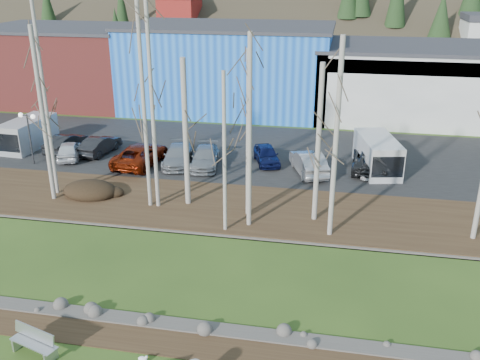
% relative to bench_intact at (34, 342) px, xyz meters
% --- Properties ---
extents(dirt_strip, '(80.00, 1.80, 0.03)m').
position_rel_bench_intact_xyz_m(dirt_strip, '(5.27, 1.60, -0.49)').
color(dirt_strip, '#382616').
rests_on(dirt_strip, ground).
extents(near_bank_rocks, '(80.00, 0.80, 0.50)m').
position_rel_bench_intact_xyz_m(near_bank_rocks, '(5.27, 2.60, -0.50)').
color(near_bank_rocks, '#47423D').
rests_on(near_bank_rocks, ground).
extents(river, '(80.00, 8.00, 0.90)m').
position_rel_bench_intact_xyz_m(river, '(5.27, 6.70, -0.50)').
color(river, black).
rests_on(river, ground).
extents(far_bank_rocks, '(80.00, 0.80, 0.46)m').
position_rel_bench_intact_xyz_m(far_bank_rocks, '(5.27, 10.80, -0.50)').
color(far_bank_rocks, '#47423D').
rests_on(far_bank_rocks, ground).
extents(far_bank, '(80.00, 7.00, 0.15)m').
position_rel_bench_intact_xyz_m(far_bank, '(5.27, 14.00, -0.43)').
color(far_bank, '#382616').
rests_on(far_bank, ground).
extents(parking_lot, '(80.00, 14.00, 0.14)m').
position_rel_bench_intact_xyz_m(parking_lot, '(5.27, 24.50, -0.43)').
color(parking_lot, black).
rests_on(parking_lot, ground).
extents(building_brick, '(16.32, 12.24, 7.80)m').
position_rel_bench_intact_xyz_m(building_brick, '(-18.73, 38.50, 3.41)').
color(building_brick, '#9C3934').
rests_on(building_brick, ground).
extents(building_blue, '(20.40, 12.24, 8.30)m').
position_rel_bench_intact_xyz_m(building_blue, '(-0.73, 38.50, 3.66)').
color(building_blue, blue).
rests_on(building_blue, ground).
extents(building_white, '(18.36, 12.24, 6.80)m').
position_rel_bench_intact_xyz_m(building_white, '(17.27, 38.48, 2.91)').
color(building_white, '#B7B8B3').
rests_on(building_white, ground).
extents(bench_intact, '(2.08, 1.16, 1.00)m').
position_rel_bench_intact_xyz_m(bench_intact, '(0.00, 0.00, 0.00)').
color(bench_intact, '#B2B5B7').
rests_on(bench_intact, ground).
extents(seagull, '(0.42, 0.20, 0.30)m').
position_rel_bench_intact_xyz_m(seagull, '(4.13, 0.27, -0.33)').
color(seagull, gold).
rests_on(seagull, ground).
extents(dirt_mound, '(3.44, 2.43, 0.67)m').
position_rel_bench_intact_xyz_m(dirt_mound, '(-4.51, 14.09, -0.01)').
color(dirt_mound, black).
rests_on(dirt_mound, far_bank).
extents(birch_0, '(0.26, 0.26, 10.41)m').
position_rel_bench_intact_xyz_m(birch_0, '(-6.49, 13.15, 4.86)').
color(birch_0, '#ACA69C').
rests_on(birch_0, far_bank).
extents(birch_1, '(0.21, 0.21, 11.71)m').
position_rel_bench_intact_xyz_m(birch_1, '(-6.73, 14.04, 5.50)').
color(birch_1, '#ACA69C').
rests_on(birch_1, far_bank).
extents(birch_2, '(0.32, 0.32, 8.74)m').
position_rel_bench_intact_xyz_m(birch_2, '(1.88, 14.06, 4.02)').
color(birch_2, '#ACA69C').
rests_on(birch_2, far_bank).
extents(birch_3, '(0.23, 0.23, 11.82)m').
position_rel_bench_intact_xyz_m(birch_3, '(0.22, 13.34, 5.56)').
color(birch_3, '#ACA69C').
rests_on(birch_3, far_bank).
extents(birch_4, '(0.25, 0.25, 10.44)m').
position_rel_bench_intact_xyz_m(birch_4, '(6.01, 11.88, 4.87)').
color(birch_4, '#ACA69C').
rests_on(birch_4, far_bank).
extents(birch_5, '(0.22, 0.22, 9.44)m').
position_rel_bench_intact_xyz_m(birch_5, '(5.68, 13.30, 4.37)').
color(birch_5, '#ACA69C').
rests_on(birch_5, far_bank).
extents(birch_6, '(0.20, 0.20, 8.65)m').
position_rel_bench_intact_xyz_m(birch_6, '(4.85, 11.05, 3.97)').
color(birch_6, '#ACA69C').
rests_on(birch_6, far_bank).
extents(birch_7, '(0.26, 0.26, 10.41)m').
position_rel_bench_intact_xyz_m(birch_7, '(10.47, 11.56, 4.86)').
color(birch_7, '#ACA69C').
rests_on(birch_7, far_bank).
extents(birch_8, '(0.28, 0.28, 8.83)m').
position_rel_bench_intact_xyz_m(birch_8, '(9.54, 13.30, 4.07)').
color(birch_8, '#ACA69C').
rests_on(birch_8, far_bank).
extents(birch_10, '(0.23, 0.23, 11.82)m').
position_rel_bench_intact_xyz_m(birch_10, '(-0.28, 13.34, 5.56)').
color(birch_10, '#ACA69C').
rests_on(birch_10, far_bank).
extents(street_lamp, '(1.41, 0.56, 3.76)m').
position_rel_bench_intact_xyz_m(street_lamp, '(-11.15, 18.70, 2.60)').
color(street_lamp, '#262628').
rests_on(street_lamp, parking_lot).
extents(car_0, '(2.81, 4.17, 1.32)m').
position_rel_bench_intact_xyz_m(car_0, '(-9.11, 20.29, 0.30)').
color(car_0, white).
rests_on(car_0, parking_lot).
extents(car_1, '(2.00, 4.30, 1.36)m').
position_rel_bench_intact_xyz_m(car_1, '(-7.32, 21.76, 0.32)').
color(car_1, black).
rests_on(car_1, parking_lot).
extents(car_2, '(2.98, 5.67, 1.52)m').
position_rel_bench_intact_xyz_m(car_2, '(-3.39, 20.00, 0.40)').
color(car_2, maroon).
rests_on(car_2, parking_lot).
extents(car_3, '(2.56, 4.83, 1.33)m').
position_rel_bench_intact_xyz_m(car_3, '(1.29, 20.55, 0.31)').
color(car_3, gray).
rests_on(car_3, parking_lot).
extents(car_4, '(2.70, 4.10, 1.30)m').
position_rel_bench_intact_xyz_m(car_4, '(5.53, 22.01, 0.29)').
color(car_4, '#0E1543').
rests_on(car_4, parking_lot).
extents(car_5, '(3.17, 5.03, 1.56)m').
position_rel_bench_intact_xyz_m(car_5, '(8.66, 20.56, 0.42)').
color(car_5, '#A4A3A6').
rests_on(car_5, parking_lot).
extents(car_6, '(2.71, 5.44, 1.48)m').
position_rel_bench_intact_xyz_m(car_6, '(12.91, 22.08, 0.38)').
color(car_6, '#242526').
rests_on(car_6, parking_lot).
extents(car_7, '(2.25, 4.67, 1.31)m').
position_rel_bench_intact_xyz_m(car_7, '(12.92, 21.73, 0.30)').
color(car_7, white).
rests_on(car_7, parking_lot).
extents(car_8, '(2.00, 4.30, 1.36)m').
position_rel_bench_intact_xyz_m(car_8, '(-10.12, 21.76, 0.32)').
color(car_8, black).
rests_on(car_8, parking_lot).
extents(car_9, '(2.56, 4.83, 1.33)m').
position_rel_bench_intact_xyz_m(car_9, '(-0.76, 20.55, 0.31)').
color(car_9, gray).
rests_on(car_9, parking_lot).
extents(van_white, '(3.30, 5.68, 2.33)m').
position_rel_bench_intact_xyz_m(van_white, '(13.38, 21.91, 0.81)').
color(van_white, white).
rests_on(van_white, parking_lot).
extents(van_grey, '(2.47, 5.29, 2.26)m').
position_rel_bench_intact_xyz_m(van_grey, '(-13.56, 21.96, 0.77)').
color(van_grey, '#BBBDC0').
rests_on(van_grey, parking_lot).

